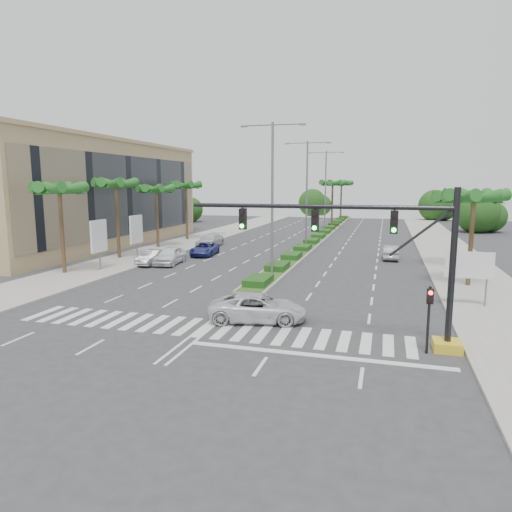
{
  "coord_description": "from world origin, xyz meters",
  "views": [
    {
      "loc": [
        8.65,
        -20.94,
        7.32
      ],
      "look_at": [
        1.15,
        5.33,
        3.0
      ],
      "focal_mm": 32.0,
      "sensor_mm": 36.0,
      "label": 1
    }
  ],
  "objects_px": {
    "car_parked_a": "(170,255)",
    "car_parked_c": "(205,249)",
    "car_parked_d": "(210,240)",
    "car_crossing": "(258,308)",
    "car_parked_b": "(153,257)",
    "car_right": "(391,252)"
  },
  "relations": [
    {
      "from": "car_parked_a",
      "to": "car_parked_c",
      "type": "bearing_deg",
      "value": 73.56
    },
    {
      "from": "car_parked_d",
      "to": "car_crossing",
      "type": "relative_size",
      "value": 0.96
    },
    {
      "from": "car_parked_b",
      "to": "car_crossing",
      "type": "xyz_separation_m",
      "value": [
        14.01,
        -14.15,
        0.06
      ]
    },
    {
      "from": "car_parked_a",
      "to": "car_parked_d",
      "type": "height_order",
      "value": "car_parked_a"
    },
    {
      "from": "car_parked_c",
      "to": "car_right",
      "type": "bearing_deg",
      "value": 1.21
    },
    {
      "from": "car_parked_a",
      "to": "car_right",
      "type": "bearing_deg",
      "value": 17.28
    },
    {
      "from": "car_parked_c",
      "to": "car_parked_d",
      "type": "distance_m",
      "value": 6.78
    },
    {
      "from": "car_parked_a",
      "to": "car_right",
      "type": "xyz_separation_m",
      "value": [
        19.62,
        8.45,
        -0.12
      ]
    },
    {
      "from": "car_parked_c",
      "to": "car_right",
      "type": "height_order",
      "value": "car_right"
    },
    {
      "from": "car_parked_d",
      "to": "car_right",
      "type": "bearing_deg",
      "value": -8.31
    },
    {
      "from": "car_parked_a",
      "to": "car_parked_d",
      "type": "bearing_deg",
      "value": 88.17
    },
    {
      "from": "car_parked_b",
      "to": "car_crossing",
      "type": "distance_m",
      "value": 19.91
    },
    {
      "from": "car_parked_b",
      "to": "car_parked_d",
      "type": "height_order",
      "value": "car_parked_d"
    },
    {
      "from": "car_parked_b",
      "to": "car_parked_a",
      "type": "bearing_deg",
      "value": 27.16
    },
    {
      "from": "car_parked_d",
      "to": "car_parked_c",
      "type": "bearing_deg",
      "value": -70.98
    },
    {
      "from": "car_parked_b",
      "to": "car_parked_d",
      "type": "distance_m",
      "value": 12.94
    },
    {
      "from": "car_parked_d",
      "to": "car_right",
      "type": "relative_size",
      "value": 1.2
    },
    {
      "from": "car_crossing",
      "to": "car_right",
      "type": "height_order",
      "value": "car_crossing"
    },
    {
      "from": "car_right",
      "to": "car_parked_b",
      "type": "bearing_deg",
      "value": 22.59
    },
    {
      "from": "car_right",
      "to": "car_parked_c",
      "type": "bearing_deg",
      "value": 7.37
    },
    {
      "from": "car_right",
      "to": "car_parked_d",
      "type": "bearing_deg",
      "value": -11.38
    },
    {
      "from": "car_parked_c",
      "to": "car_right",
      "type": "relative_size",
      "value": 1.15
    }
  ]
}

